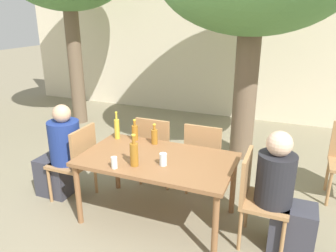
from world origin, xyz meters
TOP-DOWN VIEW (x-y plane):
  - ground_plane at (0.00, 0.00)m, footprint 30.00×30.00m
  - cafe_building_wall at (0.00, 3.95)m, footprint 10.00×0.08m
  - dining_table_front at (0.00, 0.00)m, footprint 1.59×0.91m
  - patio_chair_0 at (-1.03, 0.00)m, footprint 0.44×0.44m
  - patio_chair_1 at (1.03, 0.00)m, footprint 0.44×0.44m
  - patio_chair_2 at (-0.32, 0.69)m, footprint 0.44×0.44m
  - patio_chair_3 at (0.32, 0.69)m, footprint 0.44×0.44m
  - person_seated_0 at (-1.26, -0.00)m, footprint 0.58×0.36m
  - person_seated_1 at (1.27, -0.00)m, footprint 0.57×0.34m
  - amber_bottle_0 at (-0.44, 0.36)m, footprint 0.07×0.07m
  - oil_cruet_1 at (-0.66, 0.32)m, footprint 0.06×0.06m
  - amber_bottle_2 at (-0.18, 0.34)m, footprint 0.07×0.07m
  - amber_bottle_3 at (-0.13, -0.25)m, footprint 0.08×0.08m
  - drinking_glass_0 at (-0.29, -0.37)m, footprint 0.06×0.06m
  - drinking_glass_1 at (0.13, -0.14)m, footprint 0.07×0.07m

SIDE VIEW (x-z plane):
  - ground_plane at x=0.00m, z-range 0.00..0.00m
  - person_seated_0 at x=-1.26m, z-range -0.06..1.11m
  - patio_chair_0 at x=-1.03m, z-range 0.07..0.99m
  - patio_chair_1 at x=1.03m, z-range 0.07..0.99m
  - patio_chair_2 at x=-0.32m, z-range 0.07..0.99m
  - patio_chair_3 at x=0.32m, z-range 0.07..0.99m
  - person_seated_1 at x=1.27m, z-range -0.06..1.12m
  - dining_table_front at x=0.00m, z-range 0.29..1.01m
  - drinking_glass_0 at x=-0.29m, z-range 0.72..0.84m
  - drinking_glass_1 at x=0.13m, z-range 0.72..0.85m
  - amber_bottle_2 at x=-0.18m, z-range 0.69..0.93m
  - amber_bottle_0 at x=-0.44m, z-range 0.69..0.95m
  - amber_bottle_3 at x=-0.13m, z-range 0.69..1.01m
  - oil_cruet_1 at x=-0.66m, z-range 0.69..1.02m
  - cafe_building_wall at x=0.00m, z-range 0.00..2.80m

